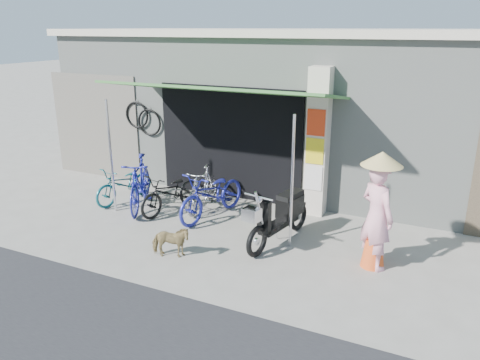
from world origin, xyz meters
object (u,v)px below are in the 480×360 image
at_px(street_dog, 170,242).
at_px(nun, 377,212).
at_px(bike_blue, 140,183).
at_px(bike_silver, 203,188).
at_px(moped, 280,216).
at_px(bike_teal, 125,184).
at_px(bike_navy, 213,194).
at_px(bike_black, 171,192).

height_order(street_dog, nun, nun).
height_order(bike_blue, street_dog, bike_blue).
distance_m(bike_silver, nun, 3.92).
height_order(moped, nun, nun).
height_order(bike_teal, bike_navy, bike_navy).
relative_size(bike_silver, nun, 0.79).
height_order(bike_teal, moped, moped).
bearing_deg(bike_navy, bike_blue, -160.67).
distance_m(street_dog, nun, 3.40).
distance_m(bike_blue, bike_black, 0.72).
distance_m(bike_teal, moped, 3.87).
relative_size(bike_black, moped, 0.85).
height_order(bike_black, bike_navy, bike_navy).
distance_m(bike_blue, bike_navy, 1.65).
relative_size(bike_blue, moped, 0.98).
bearing_deg(bike_navy, moped, -4.78).
bearing_deg(street_dog, bike_blue, 28.06).
xyz_separation_m(bike_blue, nun, (4.96, -0.52, 0.38)).
bearing_deg(bike_black, bike_blue, -157.70).
relative_size(bike_black, nun, 0.84).
xyz_separation_m(bike_black, street_dog, (1.12, -1.75, -0.14)).
height_order(bike_teal, nun, nun).
relative_size(street_dog, nun, 0.35).
bearing_deg(bike_teal, bike_black, 7.42).
distance_m(bike_silver, street_dog, 2.26).
relative_size(bike_teal, moped, 0.82).
bearing_deg(bike_navy, bike_black, -162.25).
bearing_deg(bike_navy, nun, -0.25).
bearing_deg(bike_black, street_dog, -44.49).
xyz_separation_m(bike_black, bike_silver, (0.52, 0.42, 0.03)).
bearing_deg(bike_blue, street_dog, -66.87).
height_order(bike_teal, bike_blue, bike_blue).
relative_size(bike_blue, nun, 0.97).
height_order(bike_silver, street_dog, bike_silver).
xyz_separation_m(bike_navy, street_dog, (0.19, -1.85, -0.21)).
bearing_deg(nun, bike_navy, 24.94).
height_order(bike_black, street_dog, bike_black).
distance_m(bike_blue, bike_silver, 1.33).
xyz_separation_m(bike_teal, bike_silver, (1.78, 0.35, 0.05)).
height_order(bike_silver, bike_navy, bike_navy).
relative_size(bike_black, bike_navy, 0.86).
bearing_deg(nun, bike_black, 28.81).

